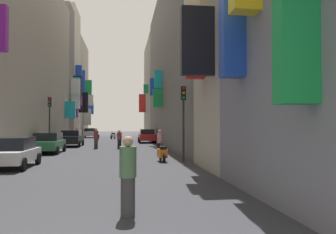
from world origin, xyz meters
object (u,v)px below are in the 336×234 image
(pedestrian_far_away, at_px, (96,138))
(scooter_silver, at_px, (118,135))
(parked_car_silver, at_px, (90,133))
(scooter_white, at_px, (113,136))
(parked_car_white, at_px, (12,152))
(scooter_black, at_px, (97,136))
(parked_car_green, at_px, (48,142))
(pedestrian_crossing, at_px, (128,176))
(pedestrian_near_right, at_px, (119,139))
(pedestrian_mid_street, at_px, (77,135))
(traffic_light_far_corner, at_px, (50,114))
(parked_car_red, at_px, (147,136))
(traffic_light_near_corner, at_px, (183,110))
(pedestrian_near_left, at_px, (160,143))
(scooter_orange, at_px, (162,153))
(parked_car_black, at_px, (71,138))

(pedestrian_far_away, bearing_deg, scooter_silver, 86.29)
(parked_car_silver, bearing_deg, scooter_white, -55.36)
(parked_car_white, xyz_separation_m, scooter_black, (1.61, 30.10, -0.29))
(pedestrian_far_away, bearing_deg, scooter_black, 94.21)
(scooter_white, bearing_deg, parked_car_green, -99.20)
(pedestrian_crossing, height_order, pedestrian_near_right, pedestrian_crossing)
(pedestrian_mid_street, height_order, pedestrian_far_away, pedestrian_mid_street)
(parked_car_green, bearing_deg, traffic_light_far_corner, 100.21)
(parked_car_silver, height_order, parked_car_red, parked_car_red)
(traffic_light_far_corner, bearing_deg, pedestrian_crossing, -73.80)
(scooter_black, bearing_deg, traffic_light_far_corner, -97.00)
(parked_car_green, xyz_separation_m, traffic_light_near_corner, (8.60, -6.96, 2.06))
(scooter_white, distance_m, traffic_light_near_corner, 31.21)
(pedestrian_crossing, height_order, traffic_light_far_corner, traffic_light_far_corner)
(parked_car_green, distance_m, parked_car_white, 8.38)
(pedestrian_crossing, bearing_deg, parked_car_red, 85.42)
(pedestrian_far_away, height_order, traffic_light_near_corner, traffic_light_near_corner)
(parked_car_red, height_order, pedestrian_near_left, pedestrian_near_left)
(scooter_orange, bearing_deg, traffic_light_far_corner, 129.70)
(pedestrian_crossing, height_order, pedestrian_near_left, pedestrian_crossing)
(scooter_white, xyz_separation_m, pedestrian_mid_street, (-3.68, -10.11, 0.44))
(pedestrian_far_away, bearing_deg, parked_car_green, -127.01)
(scooter_white, relative_size, pedestrian_crossing, 1.06)
(scooter_orange, bearing_deg, pedestrian_mid_street, 109.76)
(parked_car_green, distance_m, scooter_silver, 27.37)
(parked_car_silver, relative_size, scooter_black, 2.41)
(pedestrian_far_away, bearing_deg, parked_car_black, 126.79)
(traffic_light_near_corner, relative_size, traffic_light_far_corner, 0.97)
(pedestrian_near_right, relative_size, pedestrian_far_away, 0.91)
(pedestrian_crossing, bearing_deg, scooter_orange, 79.72)
(scooter_silver, height_order, pedestrian_near_left, pedestrian_near_left)
(scooter_white, relative_size, scooter_black, 1.03)
(parked_car_red, xyz_separation_m, parked_car_black, (-7.41, -5.65, -0.00))
(parked_car_white, distance_m, traffic_light_far_corner, 11.64)
(parked_car_red, relative_size, parked_car_white, 1.07)
(parked_car_silver, distance_m, traffic_light_far_corner, 26.15)
(parked_car_silver, bearing_deg, parked_car_green, -90.39)
(scooter_black, distance_m, pedestrian_mid_street, 8.18)
(parked_car_black, height_order, parked_car_white, parked_car_black)
(parked_car_green, height_order, scooter_black, parked_car_green)
(pedestrian_near_right, bearing_deg, parked_car_black, 141.76)
(pedestrian_crossing, distance_m, pedestrian_near_left, 14.83)
(traffic_light_near_corner, bearing_deg, traffic_light_far_corner, 132.46)
(parked_car_black, relative_size, parked_car_green, 1.00)
(parked_car_white, relative_size, pedestrian_far_away, 2.24)
(parked_car_green, bearing_deg, parked_car_black, 85.93)
(pedestrian_far_away, relative_size, traffic_light_far_corner, 0.41)
(scooter_white, height_order, pedestrian_far_away, pedestrian_far_away)
(parked_car_white, bearing_deg, pedestrian_near_right, 68.35)
(scooter_orange, distance_m, pedestrian_near_right, 10.80)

